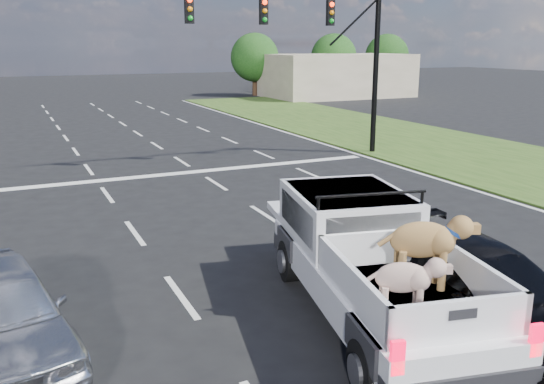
{
  "coord_description": "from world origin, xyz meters",
  "views": [
    {
      "loc": [
        -4.3,
        -9.44,
        4.45
      ],
      "look_at": [
        1.0,
        2.0,
        1.2
      ],
      "focal_mm": 38.0,
      "sensor_mm": 36.0,
      "label": 1
    }
  ],
  "objects_px": {
    "traffic_signal": "(325,36)",
    "silver_sedan": "(0,313)",
    "pickup_truck": "(370,259)",
    "black_coupe": "(483,291)"
  },
  "relations": [
    {
      "from": "traffic_signal",
      "to": "silver_sedan",
      "type": "relative_size",
      "value": 2.21
    },
    {
      "from": "pickup_truck",
      "to": "silver_sedan",
      "type": "distance_m",
      "value": 5.73
    },
    {
      "from": "pickup_truck",
      "to": "silver_sedan",
      "type": "bearing_deg",
      "value": -178.88
    },
    {
      "from": "pickup_truck",
      "to": "black_coupe",
      "type": "bearing_deg",
      "value": -33.57
    },
    {
      "from": "traffic_signal",
      "to": "black_coupe",
      "type": "distance_m",
      "value": 15.19
    },
    {
      "from": "traffic_signal",
      "to": "pickup_truck",
      "type": "relative_size",
      "value": 1.53
    },
    {
      "from": "silver_sedan",
      "to": "black_coupe",
      "type": "height_order",
      "value": "silver_sedan"
    },
    {
      "from": "traffic_signal",
      "to": "pickup_truck",
      "type": "distance_m",
      "value": 14.46
    },
    {
      "from": "traffic_signal",
      "to": "pickup_truck",
      "type": "height_order",
      "value": "traffic_signal"
    },
    {
      "from": "silver_sedan",
      "to": "pickup_truck",
      "type": "bearing_deg",
      "value": -20.25
    }
  ]
}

